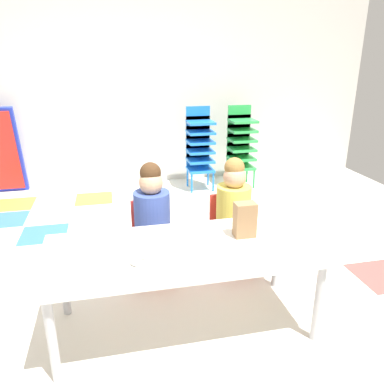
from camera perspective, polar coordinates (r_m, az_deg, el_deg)
The scene contains 10 objects.
ground_plane at distance 3.08m, azimuth -6.89°, elevation -12.10°, with size 6.66×4.82×0.02m.
back_wall at distance 5.03m, azimuth -10.50°, elevation 16.61°, with size 6.66×0.10×2.73m, color beige.
craft_table at distance 2.26m, azimuth -1.16°, elevation -9.47°, with size 1.64×0.69×0.55m.
seated_child_near_camera at distance 2.73m, azimuth -6.09°, elevation -3.05°, with size 0.32×0.31×0.92m.
seated_child_middle_seat at distance 2.86m, azimuth 6.25°, elevation -2.02°, with size 0.32×0.31×0.92m.
kid_chair_blue_stack at distance 4.77m, azimuth 1.16°, elevation 7.24°, with size 0.32×0.30×1.04m.
kid_chair_green_stack at distance 4.93m, azimuth 7.40°, elevation 7.48°, with size 0.32×0.30×1.04m.
paper_bag_brown at distance 2.34m, azimuth 8.02°, elevation -4.18°, with size 0.13×0.09×0.22m, color #9E754C.
paper_plate_near_edge at distance 2.08m, azimuth -7.92°, elevation -10.68°, with size 0.18×0.18×0.01m, color white.
donut_powdered_on_plate at distance 2.07m, azimuth -7.94°, elevation -10.24°, with size 0.11×0.11×0.03m, color white.
Camera 1 is at (-0.21, -2.61, 1.60)m, focal length 35.17 mm.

